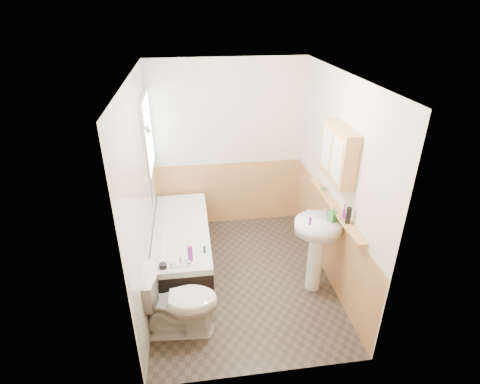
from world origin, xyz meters
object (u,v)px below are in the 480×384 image
sink (317,241)px  bathtub (182,244)px  toilet (179,302)px  medicine_cabinet (338,153)px  pine_shelf (335,207)px

sink → bathtub: bearing=159.5°
toilet → medicine_cabinet: 2.28m
bathtub → medicine_cabinet: 2.33m
bathtub → sink: 1.77m
bathtub → toilet: 1.20m
sink → medicine_cabinet: (0.17, 0.11, 1.02)m
sink → pine_shelf: (0.20, 0.09, 0.38)m
toilet → sink: bearing=-69.2°
bathtub → sink: bearing=-24.7°
bathtub → sink: sink is taller
sink → pine_shelf: sink is taller
toilet → medicine_cabinet: bearing=-67.4°
pine_shelf → medicine_cabinet: medicine_cabinet is taller
sink → medicine_cabinet: medicine_cabinet is taller
medicine_cabinet → bathtub: bearing=160.7°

